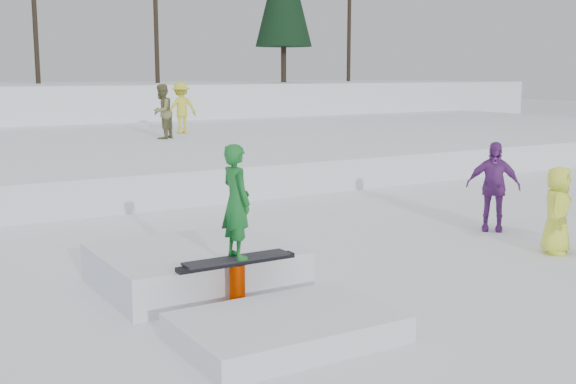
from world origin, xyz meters
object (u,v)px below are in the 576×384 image
walker_ygreen (181,108)px  jib_rail_feature (217,276)px  spectator_purple (493,186)px  spectator_yellow (557,210)px  walker_olive (162,112)px

walker_ygreen → jib_rail_feature: walker_ygreen is taller
spectator_purple → spectator_yellow: bearing=-56.2°
walker_ygreen → spectator_purple: (0.10, -14.66, -0.87)m
walker_ygreen → jib_rail_feature: size_ratio=0.42×
walker_ygreen → spectator_yellow: 16.50m
walker_olive → spectator_yellow: 14.87m
spectator_purple → jib_rail_feature: jib_rail_feature is taller
spectator_purple → spectator_yellow: size_ratio=1.17×
spectator_purple → walker_ygreen: bearing=137.8°
walker_ygreen → spectator_purple: size_ratio=1.08×
spectator_yellow → jib_rail_feature: bearing=141.3°
spectator_yellow → spectator_purple: bearing=44.7°
walker_olive → walker_ygreen: size_ratio=0.98×
spectator_purple → jib_rail_feature: size_ratio=0.39×
walker_olive → spectator_yellow: walker_olive is taller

